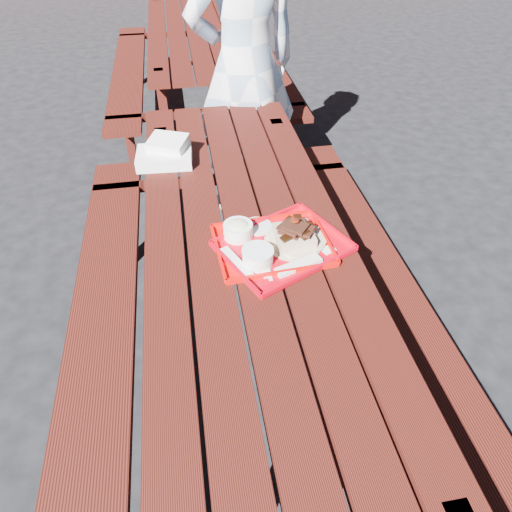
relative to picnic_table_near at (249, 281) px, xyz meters
The scene contains 7 objects.
ground 0.56m from the picnic_table_near, ahead, with size 60.00×60.00×0.00m, color black.
picnic_table_near is the anchor object (origin of this frame).
picnic_table_far 2.80m from the picnic_table_near, 90.00° to the left, with size 1.41×2.40×0.75m.
near_tray 0.23m from the picnic_table_near, 14.53° to the right, with size 0.41×0.34×0.13m.
far_tray 0.25m from the picnic_table_near, 29.98° to the right, with size 0.51×0.47×0.07m.
white_cloth 0.73m from the picnic_table_near, 113.44° to the left, with size 0.25×0.22×0.10m.
person 1.39m from the picnic_table_near, 81.78° to the left, with size 0.66×0.43×1.81m, color #98B3D1.
Camera 1 is at (-0.19, -1.24, 1.80)m, focal length 32.00 mm.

